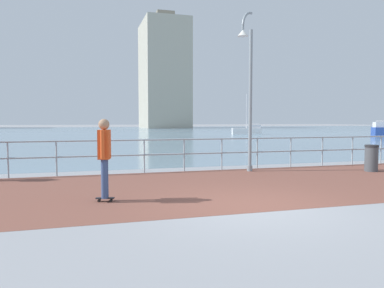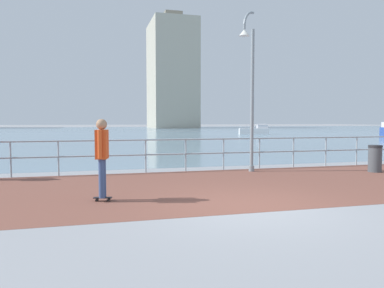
{
  "view_description": "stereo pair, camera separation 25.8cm",
  "coord_description": "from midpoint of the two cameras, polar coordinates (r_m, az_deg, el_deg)",
  "views": [
    {
      "loc": [
        -3.32,
        -6.97,
        1.78
      ],
      "look_at": [
        -0.35,
        3.28,
        1.1
      ],
      "focal_mm": 34.64,
      "sensor_mm": 36.0,
      "label": 1
    },
    {
      "loc": [
        -3.07,
        -7.03,
        1.78
      ],
      "look_at": [
        -0.35,
        3.28,
        1.1
      ],
      "focal_mm": 34.64,
      "sensor_mm": 36.0,
      "label": 2
    }
  ],
  "objects": [
    {
      "name": "brick_paving",
      "position": [
        10.14,
        3.84,
        -6.45
      ],
      "size": [
        28.0,
        6.01,
        0.01
      ],
      "primitive_type": "cube",
      "color": "brown",
      "rests_on": "ground"
    },
    {
      "name": "tower_concrete",
      "position": [
        89.03,
        -3.04,
        10.58
      ],
      "size": [
        10.03,
        14.49,
        26.69
      ],
      "color": "#B2AD99",
      "rests_on": "ground"
    },
    {
      "name": "harbor_water",
      "position": [
        57.58,
        -11.61,
        1.82
      ],
      "size": [
        180.0,
        88.0,
        0.0
      ],
      "primitive_type": "cube",
      "color": "#6B899E",
      "rests_on": "ground"
    },
    {
      "name": "lamppost",
      "position": [
        12.96,
        9.47,
        9.15
      ],
      "size": [
        0.72,
        0.59,
        5.48
      ],
      "color": "gray",
      "rests_on": "ground"
    },
    {
      "name": "ground",
      "position": [
        47.14,
        -10.9,
        1.43
      ],
      "size": [
        220.0,
        220.0,
        0.0
      ],
      "primitive_type": "plane",
      "color": "gray"
    },
    {
      "name": "waterfront_railing",
      "position": [
        12.9,
        -0.41,
        -0.74
      ],
      "size": [
        25.25,
        0.06,
        1.15
      ],
      "color": "#9EADB7",
      "rests_on": "ground"
    },
    {
      "name": "trash_bin",
      "position": [
        14.29,
        26.81,
        -2.01
      ],
      "size": [
        0.46,
        0.46,
        0.93
      ],
      "color": "#474C51",
      "rests_on": "ground"
    },
    {
      "name": "skateboarder",
      "position": [
        8.3,
        -12.83,
        -1.17
      ],
      "size": [
        0.41,
        0.56,
        1.81
      ],
      "color": "black",
      "rests_on": "ground"
    },
    {
      "name": "sailboat_gray",
      "position": [
        47.82,
        9.77,
        2.06
      ],
      "size": [
        3.83,
        2.02,
        5.15
      ],
      "color": "white",
      "rests_on": "ground"
    }
  ]
}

